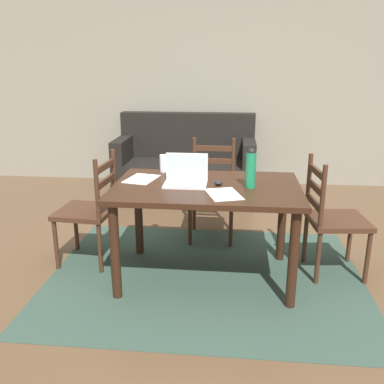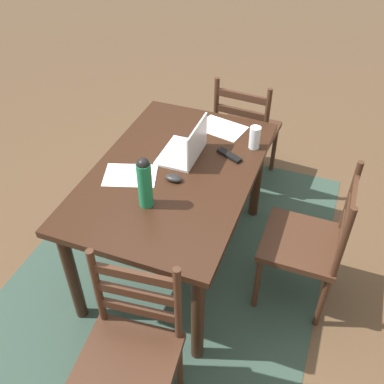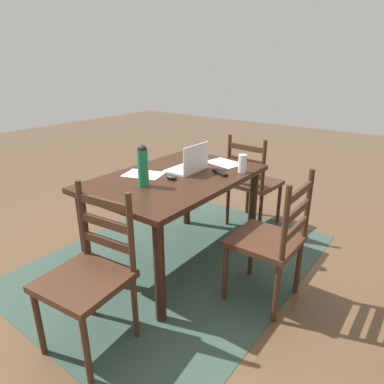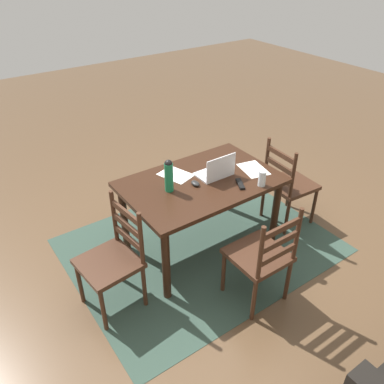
{
  "view_description": "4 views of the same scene",
  "coord_description": "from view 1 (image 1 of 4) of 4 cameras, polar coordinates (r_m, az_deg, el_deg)",
  "views": [
    {
      "loc": [
        0.2,
        -3.04,
        1.66
      ],
      "look_at": [
        -0.12,
        0.09,
        0.68
      ],
      "focal_mm": 39.42,
      "sensor_mm": 36.0,
      "label": 1
    },
    {
      "loc": [
        1.85,
        0.81,
        2.33
      ],
      "look_at": [
        -0.14,
        0.06,
        0.5
      ],
      "focal_mm": 41.23,
      "sensor_mm": 36.0,
      "label": 2
    },
    {
      "loc": [
        1.95,
        1.62,
        1.59
      ],
      "look_at": [
        -0.02,
        0.15,
        0.65
      ],
      "focal_mm": 31.87,
      "sensor_mm": 36.0,
      "label": 3
    },
    {
      "loc": [
        1.81,
        2.43,
        2.6
      ],
      "look_at": [
        0.02,
        -0.12,
        0.58
      ],
      "focal_mm": 36.7,
      "sensor_mm": 36.0,
      "label": 4
    }
  ],
  "objects": [
    {
      "name": "tv_remote",
      "position": [
        3.44,
        -1.7,
        2.4
      ],
      "size": [
        0.12,
        0.17,
        0.02
      ],
      "primitive_type": "cube",
      "rotation": [
        0.0,
        0.0,
        2.68
      ],
      "color": "black",
      "rests_on": "dining_table"
    },
    {
      "name": "dining_table",
      "position": [
        3.2,
        1.97,
        -0.85
      ],
      "size": [
        1.41,
        0.91,
        0.76
      ],
      "color": "black",
      "rests_on": "ground"
    },
    {
      "name": "area_rug",
      "position": [
        3.46,
        1.86,
        -11.26
      ],
      "size": [
        2.48,
        1.93,
        0.01
      ],
      "primitive_type": "cube",
      "color": "#2D4238",
      "rests_on": "ground"
    },
    {
      "name": "paper_stack_left",
      "position": [
        3.36,
        -6.85,
        1.78
      ],
      "size": [
        0.27,
        0.33,
        0.0
      ],
      "primitive_type": "cube",
      "rotation": [
        0.0,
        0.0,
        -0.21
      ],
      "color": "white",
      "rests_on": "dining_table"
    },
    {
      "name": "chair_far_head",
      "position": [
        4.05,
        2.75,
        0.09
      ],
      "size": [
        0.44,
        0.44,
        0.95
      ],
      "color": "#3D2316",
      "rests_on": "ground"
    },
    {
      "name": "paper_stack_right",
      "position": [
        2.96,
        4.31,
        -0.29
      ],
      "size": [
        0.29,
        0.35,
        0.0
      ],
      "primitive_type": "cube",
      "rotation": [
        0.0,
        0.0,
        0.31
      ],
      "color": "white",
      "rests_on": "dining_table"
    },
    {
      "name": "water_bottle",
      "position": [
        3.1,
        7.96,
        3.35
      ],
      "size": [
        0.08,
        0.08,
        0.3
      ],
      "color": "#197247",
      "rests_on": "dining_table"
    },
    {
      "name": "computer_mouse",
      "position": [
        3.2,
        3.6,
        1.33
      ],
      "size": [
        0.06,
        0.1,
        0.03
      ],
      "primitive_type": "ellipsoid",
      "rotation": [
        0.0,
        0.0,
        -0.04
      ],
      "color": "black",
      "rests_on": "dining_table"
    },
    {
      "name": "couch",
      "position": [
        5.62,
        -0.83,
        3.87
      ],
      "size": [
        1.8,
        0.8,
        1.0
      ],
      "color": "black",
      "rests_on": "ground"
    },
    {
      "name": "laptop",
      "position": [
        3.19,
        -0.82,
        2.11
      ],
      "size": [
        0.32,
        0.22,
        0.23
      ],
      "color": "silver",
      "rests_on": "dining_table"
    },
    {
      "name": "drinking_glass",
      "position": [
        3.56,
        -3.85,
        3.89
      ],
      "size": [
        0.07,
        0.07,
        0.14
      ],
      "primitive_type": "cylinder",
      "color": "silver",
      "rests_on": "dining_table"
    },
    {
      "name": "chair_left_far",
      "position": [
        3.63,
        -13.67,
        -2.44
      ],
      "size": [
        0.47,
        0.47,
        0.95
      ],
      "color": "#3D2316",
      "rests_on": "ground"
    },
    {
      "name": "wall_back",
      "position": [
        5.92,
        4.02,
        14.25
      ],
      "size": [
        8.0,
        0.12,
        2.7
      ],
      "primitive_type": "cube",
      "color": "gray",
      "rests_on": "ground"
    },
    {
      "name": "chair_right_far",
      "position": [
        3.52,
        18.49,
        -3.5
      ],
      "size": [
        0.48,
        0.48,
        0.95
      ],
      "color": "#3D2316",
      "rests_on": "ground"
    },
    {
      "name": "ground_plane",
      "position": [
        3.47,
        1.86,
        -11.3
      ],
      "size": [
        14.0,
        14.0,
        0.0
      ],
      "primitive_type": "plane",
      "color": "brown"
    }
  ]
}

